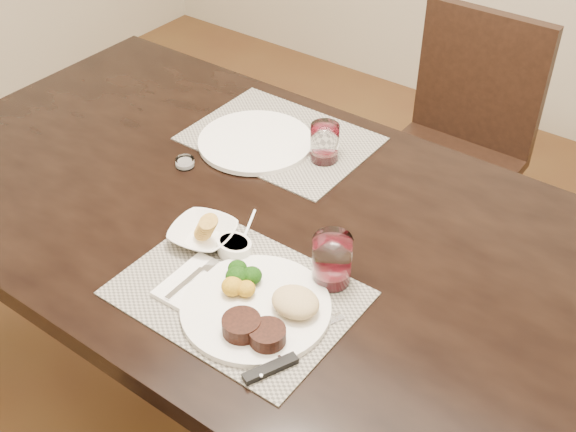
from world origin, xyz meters
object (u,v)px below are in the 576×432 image
Objects in this scene: far_plate at (256,141)px; wine_glass_near at (332,262)px; steak_knife at (280,359)px; cracker_bowl at (203,233)px; chair_far at (458,139)px; dinner_plate at (260,308)px.

wine_glass_near is at bearing -35.11° from far_plate.
cracker_bowl reaches higher than steak_knife.
chair_far reaches higher than steak_knife.
dinner_plate is at bearing -109.64° from wine_glass_near.
steak_knife is 0.24m from wine_glass_near.
chair_far is 8.26× the size of wine_glass_near.
steak_knife is at bearing -79.30° from wine_glass_near.
wine_glass_near reaches higher than steak_knife.
far_plate is (-0.38, 0.47, -0.01)m from dinner_plate.
chair_far is 1.08m from wine_glass_near.
dinner_plate is at bearing -50.71° from far_plate.
cracker_bowl is 0.40m from far_plate.
steak_knife is 0.82× the size of far_plate.
chair_far is 1.30m from steak_knife.
dinner_plate is 0.17m from wine_glass_near.
cracker_bowl is at bearing 177.24° from steak_knife.
far_plate is at bearing 156.13° from steak_knife.
dinner_plate is at bearing -23.15° from cracker_bowl.
chair_far is 5.56× the size of cracker_bowl.
cracker_bowl is 0.30m from wine_glass_near.
wine_glass_near is at bearing 124.91° from steak_knife.
wine_glass_near is (0.17, -1.02, 0.30)m from chair_far.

